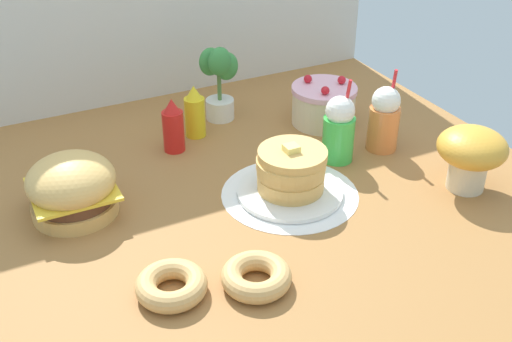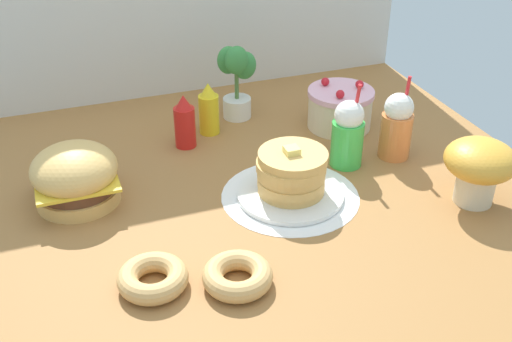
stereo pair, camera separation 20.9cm
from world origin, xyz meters
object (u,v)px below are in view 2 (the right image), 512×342
object	(u,v)px
donut_pink_glaze	(153,277)
donut_chocolate	(237,275)
pancake_stack	(291,177)
orange_float_cup	(397,126)
cream_soda_cup	(348,134)
mustard_bottle	(209,110)
ketchup_bottle	(185,123)
layer_cake	(340,108)
burger	(75,176)
mushroom_stool	(479,166)
potted_plant	(237,78)

from	to	relation	value
donut_pink_glaze	donut_chocolate	bearing A→B (deg)	-17.64
pancake_stack	orange_float_cup	world-z (taller)	orange_float_cup
cream_soda_cup	pancake_stack	bearing A→B (deg)	-154.15
mustard_bottle	donut_pink_glaze	bearing A→B (deg)	-115.90
ketchup_bottle	layer_cake	bearing A→B (deg)	-4.84
layer_cake	cream_soda_cup	distance (m)	0.31
mustard_bottle	orange_float_cup	size ratio (longest dim) A/B	0.67
mustard_bottle	donut_pink_glaze	xyz separation A→B (m)	(-0.41, -0.84, -0.07)
burger	layer_cake	distance (m)	1.09
burger	mushroom_stool	bearing A→B (deg)	-19.96
ketchup_bottle	donut_chocolate	xyz separation A→B (m)	(-0.07, -0.83, -0.07)
mustard_bottle	cream_soda_cup	world-z (taller)	cream_soda_cup
burger	potted_plant	distance (m)	0.83
pancake_stack	potted_plant	distance (m)	0.65
mushroom_stool	orange_float_cup	bearing A→B (deg)	104.17
cream_soda_cup	mushroom_stool	distance (m)	0.47
donut_pink_glaze	pancake_stack	bearing A→B (deg)	28.57
mushroom_stool	potted_plant	bearing A→B (deg)	121.69
burger	layer_cake	xyz separation A→B (m)	(1.07, 0.20, -0.02)
potted_plant	cream_soda_cup	bearing A→B (deg)	-63.79
cream_soda_cup	donut_pink_glaze	xyz separation A→B (m)	(-0.81, -0.42, -0.09)
cream_soda_cup	orange_float_cup	distance (m)	0.20
pancake_stack	ketchup_bottle	size ratio (longest dim) A/B	1.70
pancake_stack	mustard_bottle	xyz separation A→B (m)	(-0.13, 0.55, 0.02)
donut_pink_glaze	mushroom_stool	world-z (taller)	mushroom_stool
donut_chocolate	mushroom_stool	xyz separation A→B (m)	(0.88, 0.13, 0.11)
pancake_stack	orange_float_cup	xyz separation A→B (m)	(0.47, 0.13, 0.05)
burger	ketchup_bottle	size ratio (longest dim) A/B	1.33
cream_soda_cup	ketchup_bottle	bearing A→B (deg)	146.92
mustard_bottle	pancake_stack	bearing A→B (deg)	-76.92
layer_cake	orange_float_cup	world-z (taller)	orange_float_cup
layer_cake	donut_pink_glaze	xyz separation A→B (m)	(-0.92, -0.71, -0.05)
pancake_stack	cream_soda_cup	xyz separation A→B (m)	(0.27, 0.13, 0.05)
burger	mustard_bottle	bearing A→B (deg)	30.72
pancake_stack	donut_chocolate	size ratio (longest dim) A/B	1.83
pancake_stack	layer_cake	size ratio (longest dim) A/B	1.36
cream_soda_cup	potted_plant	bearing A→B (deg)	116.21
ketchup_bottle	cream_soda_cup	bearing A→B (deg)	-33.08
potted_plant	pancake_stack	bearing A→B (deg)	-92.05
mustard_bottle	mushroom_stool	size ratio (longest dim) A/B	0.91
pancake_stack	ketchup_bottle	world-z (taller)	ketchup_bottle
burger	pancake_stack	world-z (taller)	burger
layer_cake	pancake_stack	bearing A→B (deg)	-132.85
burger	pancake_stack	xyz separation A→B (m)	(0.68, -0.22, -0.02)
burger	donut_pink_glaze	distance (m)	0.53
ketchup_bottle	mustard_bottle	xyz separation A→B (m)	(0.12, 0.08, 0.00)
cream_soda_cup	mustard_bottle	bearing A→B (deg)	134.08
layer_cake	mustard_bottle	distance (m)	0.53
orange_float_cup	layer_cake	bearing A→B (deg)	106.49
potted_plant	ketchup_bottle	bearing A→B (deg)	-147.30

